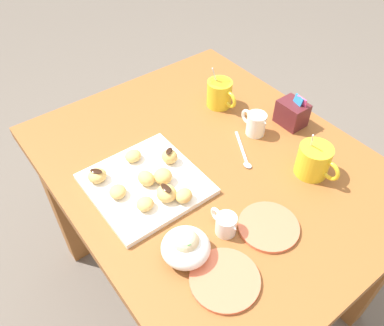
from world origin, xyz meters
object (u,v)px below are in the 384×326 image
(ice_cream_bowl, at_px, (186,246))
(beignet_4, at_px, (97,176))
(saucer_coral_right, at_px, (269,226))
(beignet_7, at_px, (184,196))
(beignet_2, at_px, (145,204))
(beignet_8, at_px, (146,178))
(sugar_caddy, at_px, (292,113))
(beignet_6, at_px, (170,156))
(dining_table, at_px, (210,190))
(pastry_plate_square, at_px, (146,184))
(beignet_3, at_px, (166,193))
(saucer_coral_left, at_px, (225,280))
(beignet_0, at_px, (133,156))
(beignet_5, at_px, (163,176))
(coffee_mug_yellow_right, at_px, (314,160))
(chocolate_sauce_pitcher, at_px, (226,224))
(beignet_1, at_px, (118,192))
(cream_pitcher_white, at_px, (256,123))
(coffee_mug_yellow_left, at_px, (220,93))

(ice_cream_bowl, bearing_deg, beignet_4, -170.31)
(saucer_coral_right, distance_m, beignet_7, 0.23)
(beignet_2, height_order, beignet_8, beignet_8)
(sugar_caddy, bearing_deg, ice_cream_bowl, -71.50)
(beignet_6, height_order, beignet_8, same)
(dining_table, height_order, pastry_plate_square, pastry_plate_square)
(beignet_4, height_order, beignet_7, same)
(beignet_3, bearing_deg, ice_cream_bowl, -19.52)
(saucer_coral_left, bearing_deg, pastry_plate_square, 177.80)
(beignet_0, relative_size, beignet_2, 1.08)
(beignet_2, distance_m, beignet_7, 0.10)
(beignet_5, distance_m, beignet_6, 0.08)
(dining_table, bearing_deg, saucer_coral_right, -7.74)
(coffee_mug_yellow_right, bearing_deg, beignet_4, -123.21)
(chocolate_sauce_pitcher, distance_m, saucer_coral_right, 0.11)
(beignet_8, bearing_deg, coffee_mug_yellow_right, 59.55)
(coffee_mug_yellow_right, xyz_separation_m, beignet_1, (-0.25, -0.48, -0.02))
(beignet_2, relative_size, beignet_6, 0.95)
(cream_pitcher_white, bearing_deg, beignet_2, -82.64)
(beignet_2, xyz_separation_m, beignet_8, (-0.07, 0.05, 0.00))
(sugar_caddy, height_order, beignet_0, sugar_caddy)
(saucer_coral_right, xyz_separation_m, beignet_4, (-0.39, -0.27, 0.03))
(coffee_mug_yellow_right, distance_m, sugar_caddy, 0.22)
(beignet_5, bearing_deg, beignet_8, -117.15)
(beignet_7, bearing_deg, saucer_coral_left, -14.30)
(beignet_7, distance_m, beignet_8, 0.12)
(sugar_caddy, height_order, ice_cream_bowl, sugar_caddy)
(saucer_coral_left, xyz_separation_m, beignet_5, (-0.32, 0.05, 0.03))
(saucer_coral_left, bearing_deg, cream_pitcher_white, 128.90)
(beignet_2, height_order, beignet_4, beignet_4)
(ice_cream_bowl, bearing_deg, beignet_8, 169.71)
(beignet_0, xyz_separation_m, beignet_6, (0.07, 0.08, 0.01))
(beignet_4, bearing_deg, beignet_1, 11.21)
(pastry_plate_square, height_order, beignet_1, beignet_1)
(coffee_mug_yellow_left, height_order, beignet_3, coffee_mug_yellow_left)
(beignet_0, relative_size, beignet_5, 0.94)
(pastry_plate_square, distance_m, beignet_2, 0.09)
(pastry_plate_square, bearing_deg, sugar_caddy, 84.08)
(beignet_6, bearing_deg, chocolate_sauce_pitcher, -4.90)
(chocolate_sauce_pitcher, height_order, saucer_coral_left, chocolate_sauce_pitcher)
(beignet_1, height_order, beignet_3, beignet_3)
(cream_pitcher_white, xyz_separation_m, saucer_coral_left, (0.33, -0.41, -0.03))
(coffee_mug_yellow_left, distance_m, beignet_7, 0.45)
(beignet_1, relative_size, beignet_4, 0.93)
(dining_table, relative_size, beignet_4, 20.14)
(beignet_8, bearing_deg, saucer_coral_right, 29.33)
(beignet_5, xyz_separation_m, beignet_6, (-0.05, 0.06, 0.00))
(beignet_1, height_order, beignet_8, beignet_8)
(beignet_1, distance_m, beignet_5, 0.13)
(coffee_mug_yellow_left, distance_m, beignet_4, 0.51)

